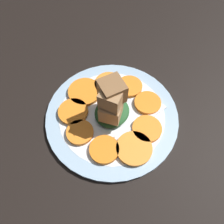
{
  "coord_description": "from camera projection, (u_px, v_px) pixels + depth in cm",
  "views": [
    {
      "loc": [
        -20.02,
        -13.29,
        45.19
      ],
      "look_at": [
        0.0,
        0.0,
        4.1
      ],
      "focal_mm": 35.0,
      "sensor_mm": 36.0,
      "label": 1
    }
  ],
  "objects": [
    {
      "name": "table_slab",
      "position": [
        112.0,
        119.0,
        0.5
      ],
      "size": [
        120.0,
        120.0,
        2.0
      ],
      "primitive_type": "cube",
      "color": "black",
      "rests_on": "ground"
    },
    {
      "name": "plate",
      "position": [
        112.0,
        116.0,
        0.49
      ],
      "size": [
        29.46,
        29.46,
        1.05
      ],
      "color": "#99B7D1",
      "rests_on": "table_slab"
    },
    {
      "name": "carrot_slice_0",
      "position": [
        109.0,
        84.0,
        0.52
      ],
      "size": [
        6.91,
        6.91,
        0.86
      ],
      "primitive_type": "cylinder",
      "color": "orange",
      "rests_on": "plate"
    },
    {
      "name": "carrot_slice_1",
      "position": [
        85.0,
        92.0,
        0.51
      ],
      "size": [
        7.67,
        7.67,
        0.86
      ],
      "primitive_type": "cylinder",
      "color": "orange",
      "rests_on": "plate"
    },
    {
      "name": "carrot_slice_2",
      "position": [
        73.0,
        112.0,
        0.48
      ],
      "size": [
        6.6,
        6.6,
        0.86
      ],
      "primitive_type": "cylinder",
      "color": "orange",
      "rests_on": "plate"
    },
    {
      "name": "carrot_slice_3",
      "position": [
        80.0,
        132.0,
        0.46
      ],
      "size": [
        5.72,
        5.72,
        0.86
      ],
      "primitive_type": "cylinder",
      "color": "orange",
      "rests_on": "plate"
    },
    {
      "name": "carrot_slice_4",
      "position": [
        104.0,
        149.0,
        0.44
      ],
      "size": [
        6.08,
        6.08,
        0.86
      ],
      "primitive_type": "cylinder",
      "color": "orange",
      "rests_on": "plate"
    },
    {
      "name": "carrot_slice_5",
      "position": [
        134.0,
        148.0,
        0.44
      ],
      "size": [
        7.36,
        7.36,
        0.86
      ],
      "primitive_type": "cylinder",
      "color": "orange",
      "rests_on": "plate"
    },
    {
      "name": "carrot_slice_6",
      "position": [
        147.0,
        129.0,
        0.46
      ],
      "size": [
        6.28,
        6.28,
        0.86
      ],
      "primitive_type": "cylinder",
      "color": "orange",
      "rests_on": "plate"
    },
    {
      "name": "carrot_slice_7",
      "position": [
        148.0,
        103.0,
        0.49
      ],
      "size": [
        6.04,
        6.04,
        0.86
      ],
      "primitive_type": "cylinder",
      "color": "orange",
      "rests_on": "plate"
    },
    {
      "name": "carrot_slice_8",
      "position": [
        130.0,
        86.0,
        0.52
      ],
      "size": [
        6.02,
        6.02,
        0.86
      ],
      "primitive_type": "cylinder",
      "color": "orange",
      "rests_on": "plate"
    },
    {
      "name": "center_pile",
      "position": [
        111.0,
        104.0,
        0.44
      ],
      "size": [
        8.14,
        7.4,
        11.01
      ],
      "color": "#235128",
      "rests_on": "plate"
    },
    {
      "name": "fork",
      "position": [
        131.0,
        130.0,
        0.46
      ],
      "size": [
        18.26,
        7.81,
        0.4
      ],
      "rotation": [
        0.0,
        0.0,
        -0.34
      ],
      "color": "silver",
      "rests_on": "plate"
    }
  ]
}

